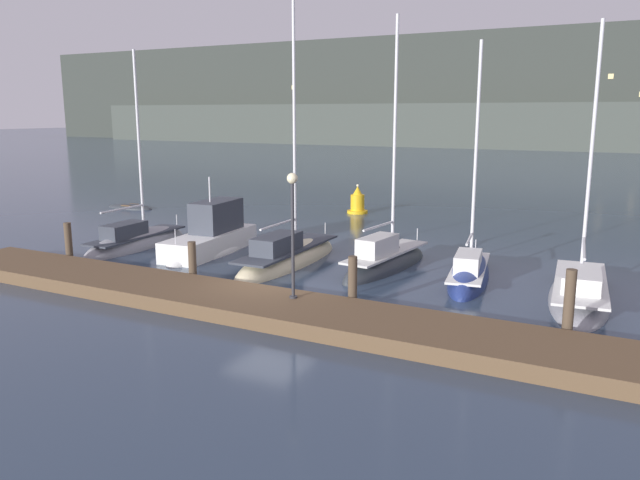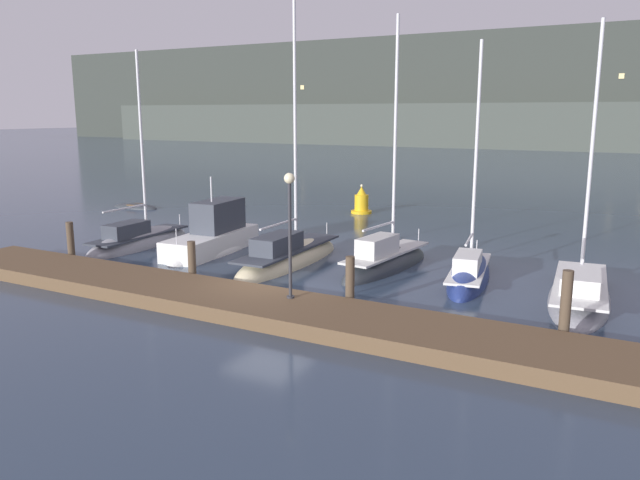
# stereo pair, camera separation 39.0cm
# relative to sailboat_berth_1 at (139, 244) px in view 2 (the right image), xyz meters

# --- Properties ---
(ground_plane) EXTENTS (400.00, 400.00, 0.00)m
(ground_plane) POSITION_rel_sailboat_berth_1_xyz_m (9.31, -3.60, -0.11)
(ground_plane) COLOR #2D3D51
(dock) EXTENTS (25.02, 2.80, 0.45)m
(dock) POSITION_rel_sailboat_berth_1_xyz_m (9.31, -5.35, 0.12)
(dock) COLOR brown
(dock) RESTS_ON ground
(mooring_pile_0) EXTENTS (0.28, 0.28, 1.69)m
(mooring_pile_0) POSITION_rel_sailboat_berth_1_xyz_m (0.04, -3.70, 0.74)
(mooring_pile_0) COLOR #4C3D2D
(mooring_pile_0) RESTS_ON ground
(mooring_pile_1) EXTENTS (0.28, 0.28, 1.52)m
(mooring_pile_1) POSITION_rel_sailboat_berth_1_xyz_m (6.22, -3.70, 0.65)
(mooring_pile_1) COLOR #4C3D2D
(mooring_pile_1) RESTS_ON ground
(mooring_pile_2) EXTENTS (0.28, 0.28, 1.67)m
(mooring_pile_2) POSITION_rel_sailboat_berth_1_xyz_m (12.40, -3.70, 0.73)
(mooring_pile_2) COLOR #4C3D2D
(mooring_pile_2) RESTS_ON ground
(mooring_pile_3) EXTENTS (0.28, 0.28, 1.99)m
(mooring_pile_3) POSITION_rel_sailboat_berth_1_xyz_m (18.58, -3.70, 0.89)
(mooring_pile_3) COLOR #4C3D2D
(mooring_pile_3) RESTS_ON ground
(sailboat_berth_1) EXTENTS (1.99, 6.45, 9.41)m
(sailboat_berth_1) POSITION_rel_sailboat_berth_1_xyz_m (0.00, 0.00, 0.00)
(sailboat_berth_1) COLOR gray
(sailboat_berth_1) RESTS_ON ground
(motorboat_berth_2) EXTENTS (2.39, 6.07, 3.87)m
(motorboat_berth_2) POSITION_rel_sailboat_berth_1_xyz_m (3.63, 0.75, 0.29)
(motorboat_berth_2) COLOR white
(motorboat_berth_2) RESTS_ON ground
(sailboat_berth_3) EXTENTS (1.97, 7.52, 10.99)m
(sailboat_berth_3) POSITION_rel_sailboat_berth_1_xyz_m (7.64, 0.43, 0.02)
(sailboat_berth_3) COLOR beige
(sailboat_berth_3) RESTS_ON ground
(sailboat_berth_4) EXTENTS (2.03, 6.21, 10.20)m
(sailboat_berth_4) POSITION_rel_sailboat_berth_1_xyz_m (11.41, 1.50, 0.05)
(sailboat_berth_4) COLOR #2D3338
(sailboat_berth_4) RESTS_ON ground
(sailboat_berth_5) EXTENTS (2.33, 6.04, 9.23)m
(sailboat_berth_5) POSITION_rel_sailboat_berth_1_xyz_m (14.69, 1.40, -0.01)
(sailboat_berth_5) COLOR navy
(sailboat_berth_5) RESTS_ON ground
(sailboat_berth_6) EXTENTS (2.50, 7.03, 9.33)m
(sailboat_berth_6) POSITION_rel_sailboat_berth_1_xyz_m (18.49, 0.61, 0.02)
(sailboat_berth_6) COLOR gray
(sailboat_berth_6) RESTS_ON ground
(channel_buoy) EXTENTS (1.24, 1.24, 1.74)m
(channel_buoy) POSITION_rel_sailboat_berth_1_xyz_m (4.81, 13.48, 0.52)
(channel_buoy) COLOR gold
(channel_buoy) RESTS_ON ground
(dock_lamppost) EXTENTS (0.32, 0.32, 3.77)m
(dock_lamppost) POSITION_rel_sailboat_berth_1_xyz_m (10.94, -4.80, 2.88)
(dock_lamppost) COLOR #2D2D33
(dock_lamppost) RESTS_ON dock
(hillside_backdrop) EXTENTS (240.00, 23.00, 19.86)m
(hillside_backdrop) POSITION_rel_sailboat_berth_1_xyz_m (6.22, 97.70, 9.06)
(hillside_backdrop) COLOR #333833
(hillside_backdrop) RESTS_ON ground
(rowboat_adrift) EXTENTS (3.37, 1.42, 0.56)m
(rowboat_adrift) POSITION_rel_sailboat_berth_1_xyz_m (-8.68, 8.50, -0.10)
(rowboat_adrift) COLOR #2D3338
(rowboat_adrift) RESTS_ON ground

